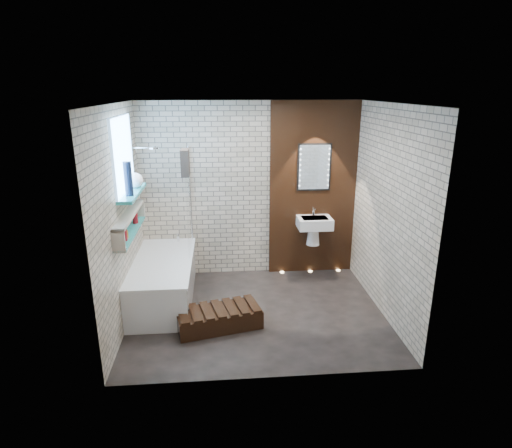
{
  "coord_description": "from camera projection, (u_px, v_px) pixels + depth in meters",
  "views": [
    {
      "loc": [
        -0.43,
        -4.86,
        2.77
      ],
      "look_at": [
        0.0,
        0.15,
        1.15
      ],
      "focal_mm": 29.91,
      "sensor_mm": 36.0,
      "label": 1
    }
  ],
  "objects": [
    {
      "name": "ground",
      "position": [
        257.0,
        312.0,
        5.5
      ],
      "size": [
        3.2,
        3.2,
        0.0
      ],
      "primitive_type": "plane",
      "color": "black",
      "rests_on": "ground"
    },
    {
      "name": "display_niche",
      "position": [
        130.0,
        223.0,
        5.15
      ],
      "size": [
        0.14,
        1.3,
        0.26
      ],
      "color": "teal",
      "rests_on": "room_shell"
    },
    {
      "name": "walnut_panel",
      "position": [
        313.0,
        190.0,
        6.38
      ],
      "size": [
        1.3,
        0.06,
        2.6
      ],
      "primitive_type": "cube",
      "color": "black",
      "rests_on": "ground"
    },
    {
      "name": "bathtub",
      "position": [
        164.0,
        280.0,
        5.74
      ],
      "size": [
        0.79,
        1.74,
        0.7
      ],
      "color": "white",
      "rests_on": "ground"
    },
    {
      "name": "walnut_step",
      "position": [
        219.0,
        318.0,
        5.14
      ],
      "size": [
        1.07,
        0.66,
        0.22
      ],
      "primitive_type": "cube",
      "rotation": [
        0.0,
        0.0,
        0.23
      ],
      "color": "black",
      "rests_on": "ground"
    },
    {
      "name": "led_mirror",
      "position": [
        314.0,
        167.0,
        6.24
      ],
      "size": [
        0.5,
        0.02,
        0.7
      ],
      "color": "black",
      "rests_on": "walnut_panel"
    },
    {
      "name": "washbasin",
      "position": [
        314.0,
        226.0,
        6.35
      ],
      "size": [
        0.5,
        0.36,
        0.58
      ],
      "color": "white",
      "rests_on": "walnut_panel"
    },
    {
      "name": "towel",
      "position": [
        185.0,
        163.0,
        5.44
      ],
      "size": [
        0.1,
        0.26,
        0.34
      ],
      "primitive_type": "cube",
      "color": "black",
      "rests_on": "bath_screen"
    },
    {
      "name": "clerestory_window",
      "position": [
        125.0,
        163.0,
        5.12
      ],
      "size": [
        0.18,
        1.0,
        0.94
      ],
      "color": "#7FADE0",
      "rests_on": "room_shell"
    },
    {
      "name": "sill_vases",
      "position": [
        133.0,
        180.0,
        5.25
      ],
      "size": [
        0.19,
        0.55,
        0.4
      ],
      "color": "#121C32",
      "rests_on": "clerestory_window"
    },
    {
      "name": "shower_head",
      "position": [
        154.0,
        148.0,
        5.68
      ],
      "size": [
        0.18,
        0.18,
        0.02
      ],
      "primitive_type": "cylinder",
      "color": "silver",
      "rests_on": "room_shell"
    },
    {
      "name": "room_shell",
      "position": [
        257.0,
        216.0,
        5.1
      ],
      "size": [
        3.24,
        3.2,
        2.6
      ],
      "color": "tan",
      "rests_on": "ground"
    },
    {
      "name": "bath_screen",
      "position": [
        189.0,
        200.0,
        5.88
      ],
      "size": [
        0.01,
        0.78,
        1.4
      ],
      "primitive_type": "cube",
      "color": "white",
      "rests_on": "bathtub"
    },
    {
      "name": "niche_bottles",
      "position": [
        131.0,
        225.0,
        5.19
      ],
      "size": [
        0.07,
        0.72,
        0.17
      ],
      "color": "#B6741C",
      "rests_on": "display_niche"
    },
    {
      "name": "floor_uplights",
      "position": [
        310.0,
        271.0,
        6.71
      ],
      "size": [
        0.96,
        0.06,
        0.01
      ],
      "color": "#FFD899",
      "rests_on": "ground"
    }
  ]
}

